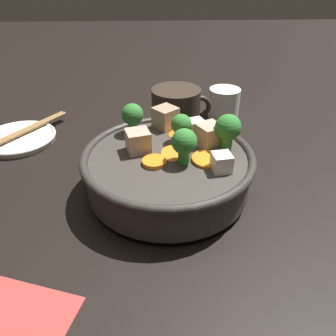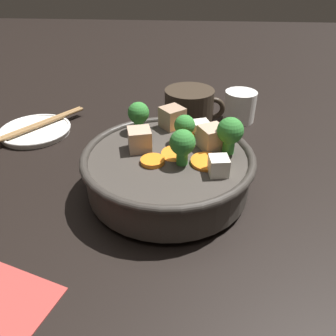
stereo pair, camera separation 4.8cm
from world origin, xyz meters
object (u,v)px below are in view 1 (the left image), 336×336
at_px(dark_mug, 177,109).
at_px(chopsticks_pair, 18,134).
at_px(side_saucer, 19,138).
at_px(stirfry_bowl, 169,165).
at_px(tea_cup, 224,103).

xyz_separation_m(dark_mug, chopsticks_pair, (-0.31, -0.05, -0.02)).
relative_size(side_saucer, chopsticks_pair, 0.70).
xyz_separation_m(stirfry_bowl, side_saucer, (-0.28, 0.17, -0.04)).
height_order(stirfry_bowl, tea_cup, stirfry_bowl).
bearing_deg(stirfry_bowl, chopsticks_pair, 149.25).
bearing_deg(tea_cup, dark_mug, -156.62).
bearing_deg(side_saucer, stirfry_bowl, -30.75).
distance_m(stirfry_bowl, tea_cup, 0.29).
bearing_deg(chopsticks_pair, stirfry_bowl, -30.75).
xyz_separation_m(stirfry_bowl, dark_mug, (0.03, 0.22, -0.00)).
bearing_deg(tea_cup, chopsticks_pair, -166.95).
xyz_separation_m(side_saucer, dark_mug, (0.31, 0.05, 0.03)).
bearing_deg(dark_mug, stirfry_bowl, -96.69).
bearing_deg(dark_mug, side_saucer, -170.77).
bearing_deg(stirfry_bowl, tea_cup, 63.43).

